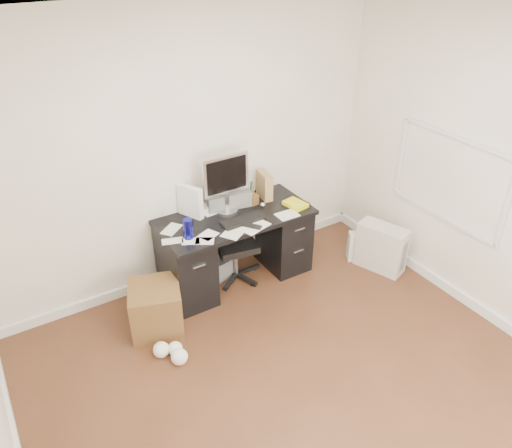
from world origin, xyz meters
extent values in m
plane|color=#442816|center=(0.00, 0.00, 0.00)|extent=(4.00, 4.00, 0.00)
cube|color=beige|center=(0.00, 2.00, 1.35)|extent=(4.00, 0.02, 2.70)
cube|color=white|center=(0.00, 0.00, 2.70)|extent=(4.00, 4.00, 0.02)
cube|color=silver|center=(0.00, 1.99, 0.05)|extent=(4.00, 0.03, 0.10)
cube|color=silver|center=(1.99, 0.00, 0.05)|extent=(0.03, 4.00, 0.10)
cube|color=black|center=(0.30, 1.65, 0.73)|extent=(1.50, 0.70, 0.04)
cube|color=black|center=(-0.25, 1.65, 0.35)|extent=(0.40, 0.60, 0.71)
cube|color=black|center=(0.85, 1.65, 0.35)|extent=(0.40, 0.60, 0.71)
cube|color=black|center=(0.30, 1.98, 0.45)|extent=(0.70, 0.03, 0.51)
cube|color=black|center=(0.31, 1.51, 0.76)|extent=(0.44, 0.16, 0.02)
sphere|color=#B3B3B7|center=(0.61, 1.65, 0.78)|extent=(0.07, 0.07, 0.06)
cylinder|color=navy|center=(-0.25, 1.52, 0.85)|extent=(0.09, 0.09, 0.19)
cube|color=white|center=(-0.06, 1.87, 0.91)|extent=(0.23, 0.30, 0.31)
cube|color=#A3834F|center=(0.74, 1.82, 0.89)|extent=(0.15, 0.25, 0.27)
cube|color=yellow|center=(0.91, 1.51, 0.77)|extent=(0.21, 0.25, 0.04)
cube|color=beige|center=(1.69, 1.02, 0.25)|extent=(0.38, 0.55, 0.50)
cube|color=silver|center=(1.61, 1.25, 0.17)|extent=(0.30, 0.28, 0.33)
cube|color=#492B16|center=(-0.68, 1.38, 0.22)|extent=(0.57, 0.57, 0.45)
cube|color=slate|center=(0.07, 1.80, 0.11)|extent=(0.42, 0.37, 0.22)
camera|label=1|loc=(-1.70, -2.00, 3.17)|focal=35.00mm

